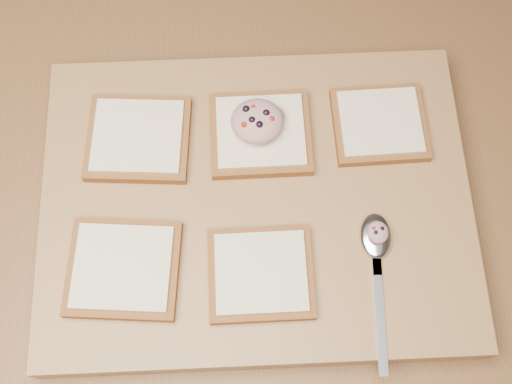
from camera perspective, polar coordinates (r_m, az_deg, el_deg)
The scene contains 11 objects.
ground at distance 1.72m, azimuth -4.67°, elevation -10.95°, with size 4.00×4.00×0.00m, color #515459.
island_counter at distance 1.28m, azimuth -6.23°, elevation -7.40°, with size 2.00×0.80×0.90m.
cutting_board at distance 0.81m, azimuth 0.00°, elevation -0.97°, with size 0.53×0.41×0.04m, color #A36E45.
bread_far_left at distance 0.83m, azimuth -10.42°, elevation 4.73°, with size 0.14×0.13×0.02m.
bread_far_center at distance 0.82m, azimuth 0.41°, elevation 5.23°, with size 0.13×0.12×0.02m.
bread_far_right at distance 0.84m, azimuth 10.92°, elevation 5.96°, with size 0.12×0.11×0.02m.
bread_near_left at distance 0.77m, azimuth -11.72°, elevation -6.67°, with size 0.14×0.13×0.02m.
bread_near_center at distance 0.76m, azimuth 0.43°, elevation -7.26°, with size 0.12×0.11×0.02m.
tuna_salad_dollop at distance 0.80m, azimuth 0.11°, elevation 6.33°, with size 0.07×0.06×0.03m.
spoon at distance 0.78m, azimuth 10.65°, elevation -4.84°, with size 0.04×0.19×0.01m.
spoon_salad at distance 0.77m, azimuth 10.78°, elevation -3.54°, with size 0.03×0.03×0.02m.
Camera 1 is at (0.12, -0.30, 1.69)m, focal length 45.00 mm.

